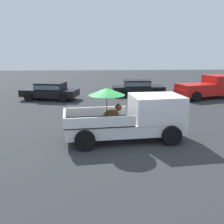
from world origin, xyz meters
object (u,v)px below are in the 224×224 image
pickup_truck_main (134,117)px  parked_sedan_near (50,90)px  parked_sedan_far (138,87)px  pickup_truck_red (208,87)px

pickup_truck_main → parked_sedan_near: size_ratio=1.14×
pickup_truck_main → parked_sedan_far: 11.24m
parked_sedan_near → parked_sedan_far: size_ratio=1.07×
parked_sedan_near → parked_sedan_far: (7.05, 1.44, 0.00)m
pickup_truck_main → parked_sedan_near: (-5.13, 9.63, -0.25)m
pickup_truck_main → parked_sedan_far: pickup_truck_main is taller
pickup_truck_red → parked_sedan_near: pickup_truck_red is taller
pickup_truck_main → pickup_truck_red: bearing=46.5°
pickup_truck_main → parked_sedan_far: bearing=74.2°
parked_sedan_near → parked_sedan_far: bearing=-155.0°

